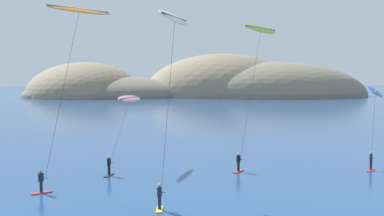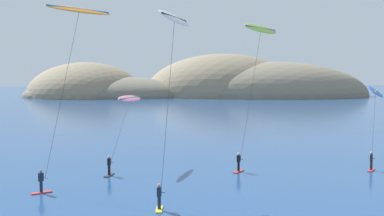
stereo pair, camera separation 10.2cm
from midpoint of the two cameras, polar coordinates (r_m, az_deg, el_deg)
name	(u,v)px [view 1 (the left image)]	position (r m, az deg, el deg)	size (l,w,h in m)	color
headland_island	(194,96)	(178.69, 0.26, 1.47)	(125.55, 62.46, 31.35)	#6B6656
kitesurfer_white	(174,30)	(32.92, -2.27, 9.18)	(3.41, 6.45, 12.96)	yellow
kitesurfer_pink	(128,104)	(45.10, -7.68, 0.44)	(3.66, 8.26, 6.61)	#2D2D33
kitesurfer_lime	(259,38)	(45.25, 7.92, 8.27)	(5.87, 6.44, 13.26)	red
kitesurfer_orange	(77,21)	(38.06, -13.57, 10.03)	(6.13, 5.75, 13.83)	red
kitesurfer_blue	(375,97)	(48.33, 20.81, 1.28)	(4.40, 6.28, 7.47)	red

